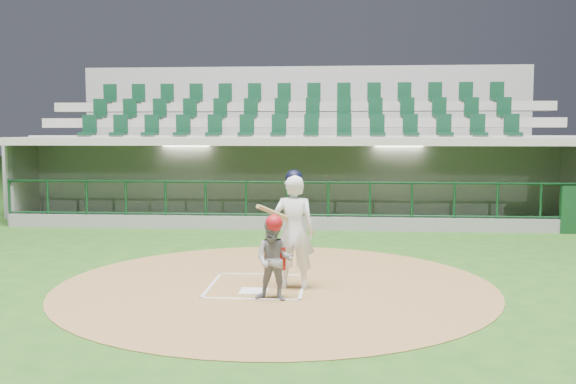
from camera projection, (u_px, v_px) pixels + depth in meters
name	position (u px, v px, depth m)	size (l,w,h in m)	color
ground	(259.00, 282.00, 10.82)	(120.00, 120.00, 0.00)	#214C15
dirt_circle	(276.00, 285.00, 10.59)	(7.20, 7.20, 0.01)	brown
home_plate	(254.00, 291.00, 10.12)	(0.43, 0.43, 0.02)	white
batter_box_chalk	(257.00, 286.00, 10.52)	(1.55, 1.80, 0.01)	silver
dugout_structure	(293.00, 187.00, 18.51)	(16.40, 3.70, 3.00)	slate
seating_deck	(299.00, 166.00, 21.52)	(17.00, 6.72, 5.15)	gray
batter	(294.00, 230.00, 10.29)	(0.89, 0.89, 1.92)	white
catcher	(274.00, 258.00, 9.57)	(0.66, 0.55, 1.30)	gray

